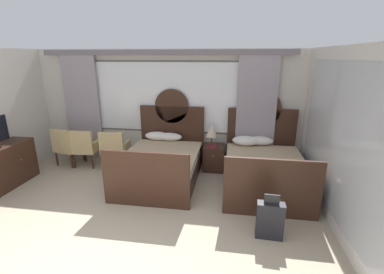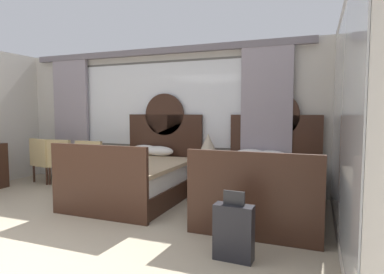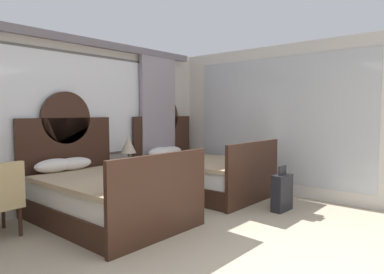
{
  "view_description": "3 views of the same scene",
  "coord_description": "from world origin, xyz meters",
  "px_view_note": "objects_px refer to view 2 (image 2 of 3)",
  "views": [
    {
      "loc": [
        1.57,
        -1.94,
        2.55
      ],
      "look_at": [
        0.87,
        2.66,
        1.13
      ],
      "focal_mm": 24.98,
      "sensor_mm": 36.0,
      "label": 1
    },
    {
      "loc": [
        2.91,
        -1.52,
        1.46
      ],
      "look_at": [
        1.36,
        2.49,
        1.13
      ],
      "focal_mm": 30.21,
      "sensor_mm": 36.0,
      "label": 2
    },
    {
      "loc": [
        -2.59,
        -0.76,
        1.5
      ],
      "look_at": [
        1.57,
        2.79,
        1.1
      ],
      "focal_mm": 31.99,
      "sensor_mm": 36.0,
      "label": 3
    }
  ],
  "objects_px": {
    "table_lamp_on_nightstand": "(208,142)",
    "book_on_nightstand": "(207,162)",
    "armchair_by_window_centre": "(64,159)",
    "suitcase_on_floor": "(234,232)",
    "bed_near_mirror": "(265,187)",
    "nightstand_between_beds": "(211,178)",
    "bed_near_window": "(139,177)",
    "armchair_by_window_left": "(94,161)",
    "armchair_by_window_right": "(47,158)"
  },
  "relations": [
    {
      "from": "table_lamp_on_nightstand",
      "to": "book_on_nightstand",
      "type": "xyz_separation_m",
      "value": [
        0.03,
        -0.12,
        -0.33
      ]
    },
    {
      "from": "armchair_by_window_centre",
      "to": "suitcase_on_floor",
      "type": "distance_m",
      "value": 4.52
    },
    {
      "from": "table_lamp_on_nightstand",
      "to": "suitcase_on_floor",
      "type": "relative_size",
      "value": 0.72
    },
    {
      "from": "book_on_nightstand",
      "to": "suitcase_on_floor",
      "type": "bearing_deg",
      "value": -65.47
    },
    {
      "from": "bed_near_mirror",
      "to": "book_on_nightstand",
      "type": "bearing_deg",
      "value": 151.58
    },
    {
      "from": "nightstand_between_beds",
      "to": "armchair_by_window_centre",
      "type": "distance_m",
      "value": 3.06
    },
    {
      "from": "bed_near_window",
      "to": "suitcase_on_floor",
      "type": "bearing_deg",
      "value": -38.85
    },
    {
      "from": "bed_near_window",
      "to": "armchair_by_window_centre",
      "type": "relative_size",
      "value": 2.35
    },
    {
      "from": "bed_near_window",
      "to": "armchair_by_window_left",
      "type": "height_order",
      "value": "bed_near_window"
    },
    {
      "from": "armchair_by_window_left",
      "to": "suitcase_on_floor",
      "type": "distance_m",
      "value": 3.88
    },
    {
      "from": "bed_near_window",
      "to": "nightstand_between_beds",
      "type": "bearing_deg",
      "value": 32.94
    },
    {
      "from": "nightstand_between_beds",
      "to": "book_on_nightstand",
      "type": "relative_size",
      "value": 2.26
    },
    {
      "from": "bed_near_mirror",
      "to": "nightstand_between_beds",
      "type": "relative_size",
      "value": 3.65
    },
    {
      "from": "bed_near_window",
      "to": "table_lamp_on_nightstand",
      "type": "bearing_deg",
      "value": 35.76
    },
    {
      "from": "nightstand_between_beds",
      "to": "book_on_nightstand",
      "type": "distance_m",
      "value": 0.32
    },
    {
      "from": "table_lamp_on_nightstand",
      "to": "armchair_by_window_right",
      "type": "relative_size",
      "value": 0.54
    },
    {
      "from": "book_on_nightstand",
      "to": "table_lamp_on_nightstand",
      "type": "bearing_deg",
      "value": 102.86
    },
    {
      "from": "nightstand_between_beds",
      "to": "suitcase_on_floor",
      "type": "height_order",
      "value": "suitcase_on_floor"
    },
    {
      "from": "bed_near_mirror",
      "to": "suitcase_on_floor",
      "type": "xyz_separation_m",
      "value": [
        -0.06,
        -1.64,
        -0.09
      ]
    },
    {
      "from": "armchair_by_window_centre",
      "to": "suitcase_on_floor",
      "type": "relative_size",
      "value": 1.32
    },
    {
      "from": "table_lamp_on_nightstand",
      "to": "armchair_by_window_right",
      "type": "xyz_separation_m",
      "value": [
        -3.43,
        -0.28,
        -0.43
      ]
    },
    {
      "from": "book_on_nightstand",
      "to": "armchair_by_window_left",
      "type": "relative_size",
      "value": 0.29
    },
    {
      "from": "bed_near_window",
      "to": "table_lamp_on_nightstand",
      "type": "xyz_separation_m",
      "value": [
        0.99,
        0.71,
        0.56
      ]
    },
    {
      "from": "bed_near_window",
      "to": "bed_near_mirror",
      "type": "height_order",
      "value": "same"
    },
    {
      "from": "table_lamp_on_nightstand",
      "to": "armchair_by_window_left",
      "type": "height_order",
      "value": "table_lamp_on_nightstand"
    },
    {
      "from": "book_on_nightstand",
      "to": "armchair_by_window_right",
      "type": "height_order",
      "value": "armchair_by_window_right"
    },
    {
      "from": "table_lamp_on_nightstand",
      "to": "armchair_by_window_centre",
      "type": "xyz_separation_m",
      "value": [
        -2.98,
        -0.28,
        -0.43
      ]
    },
    {
      "from": "bed_near_window",
      "to": "table_lamp_on_nightstand",
      "type": "distance_m",
      "value": 1.34
    },
    {
      "from": "bed_near_mirror",
      "to": "suitcase_on_floor",
      "type": "height_order",
      "value": "bed_near_mirror"
    },
    {
      "from": "nightstand_between_beds",
      "to": "suitcase_on_floor",
      "type": "distance_m",
      "value": 2.51
    },
    {
      "from": "nightstand_between_beds",
      "to": "table_lamp_on_nightstand",
      "type": "bearing_deg",
      "value": 156.75
    },
    {
      "from": "bed_near_mirror",
      "to": "armchair_by_window_right",
      "type": "relative_size",
      "value": 2.35
    },
    {
      "from": "nightstand_between_beds",
      "to": "armchair_by_window_centre",
      "type": "relative_size",
      "value": 0.64
    },
    {
      "from": "armchair_by_window_left",
      "to": "armchair_by_window_centre",
      "type": "bearing_deg",
      "value": 180.0
    },
    {
      "from": "book_on_nightstand",
      "to": "bed_near_mirror",
      "type": "bearing_deg",
      "value": -28.42
    },
    {
      "from": "table_lamp_on_nightstand",
      "to": "book_on_nightstand",
      "type": "relative_size",
      "value": 1.91
    },
    {
      "from": "book_on_nightstand",
      "to": "armchair_by_window_left",
      "type": "bearing_deg",
      "value": -176.09
    },
    {
      "from": "armchair_by_window_left",
      "to": "nightstand_between_beds",
      "type": "bearing_deg",
      "value": 6.18
    },
    {
      "from": "bed_near_mirror",
      "to": "armchair_by_window_left",
      "type": "xyz_separation_m",
      "value": [
        -3.34,
        0.43,
        0.13
      ]
    },
    {
      "from": "armchair_by_window_centre",
      "to": "bed_near_mirror",
      "type": "bearing_deg",
      "value": -6.0
    },
    {
      "from": "bed_near_window",
      "to": "nightstand_between_beds",
      "type": "distance_m",
      "value": 1.26
    },
    {
      "from": "bed_near_window",
      "to": "armchair_by_window_right",
      "type": "height_order",
      "value": "bed_near_window"
    },
    {
      "from": "bed_near_window",
      "to": "armchair_by_window_centre",
      "type": "height_order",
      "value": "bed_near_window"
    },
    {
      "from": "nightstand_between_beds",
      "to": "armchair_by_window_centre",
      "type": "height_order",
      "value": "armchair_by_window_centre"
    },
    {
      "from": "book_on_nightstand",
      "to": "armchair_by_window_centre",
      "type": "height_order",
      "value": "armchair_by_window_centre"
    },
    {
      "from": "armchair_by_window_right",
      "to": "suitcase_on_floor",
      "type": "bearing_deg",
      "value": -24.81
    },
    {
      "from": "nightstand_between_beds",
      "to": "table_lamp_on_nightstand",
      "type": "relative_size",
      "value": 1.18
    },
    {
      "from": "bed_near_mirror",
      "to": "suitcase_on_floor",
      "type": "bearing_deg",
      "value": -92.26
    },
    {
      "from": "bed_near_window",
      "to": "nightstand_between_beds",
      "type": "xyz_separation_m",
      "value": [
        1.05,
        0.68,
        -0.08
      ]
    },
    {
      "from": "bed_near_window",
      "to": "bed_near_mirror",
      "type": "relative_size",
      "value": 1.0
    }
  ]
}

